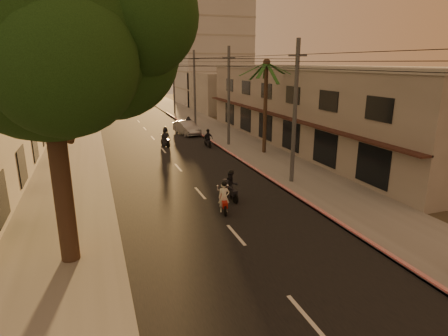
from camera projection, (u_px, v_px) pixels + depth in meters
The scene contains 19 objects.
ground at pixel (254, 256), 15.25m from camera, with size 160.00×160.00×0.00m, color #383023.
road at pixel (163, 150), 33.40m from camera, with size 10.00×140.00×0.02m, color black.
sidewalk_right at pixel (241, 144), 35.78m from camera, with size 5.00×140.00×0.12m, color slate.
sidewalk_left at pixel (74, 157), 31.00m from camera, with size 5.00×140.00×0.12m, color slate.
curb_stripe at pixel (237, 158), 30.47m from camera, with size 0.20×60.00×0.20m, color red.
shophouse_row at pixel (314, 106), 35.05m from camera, with size 8.80×34.20×7.30m.
distant_tower at pixel (211, 25), 67.36m from camera, with size 12.10×12.10×28.00m.
broadleaf_tree at pixel (56, 36), 12.78m from camera, with size 9.60×8.70×12.10m.
palm_tree at pixel (266, 68), 30.38m from camera, with size 5.00×5.00×8.20m.
utility_poles at pixel (229, 75), 33.60m from camera, with size 1.20×48.26×9.00m.
filler_right at pixel (221, 92), 59.74m from camera, with size 8.00×14.00×6.00m, color #A49F94.
filler_left_near at pixel (12, 113), 41.05m from camera, with size 8.00×14.00×4.40m, color #A49F94.
filler_left_far at pixel (33, 90), 57.03m from camera, with size 8.00×14.00×7.00m, color #A49F94.
scooter_red at pixel (224, 198), 19.53m from camera, with size 0.82×1.73×1.72m.
scooter_mid_a at pixel (231, 186), 21.18m from camera, with size 0.94×1.86×1.83m.
scooter_mid_b at pixel (208, 139), 34.57m from camera, with size 0.98×1.74×1.71m.
scooter_far_a at pixel (165, 138), 34.77m from camera, with size 1.12×1.89×1.88m.
scooter_far_b at pixel (188, 126), 41.30m from camera, with size 1.29×1.89×1.86m.
parked_car at pixel (187, 128), 40.66m from camera, with size 2.24×4.67×1.48m, color #97999F.
Camera 1 is at (-5.68, -12.52, 7.61)m, focal length 30.00 mm.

